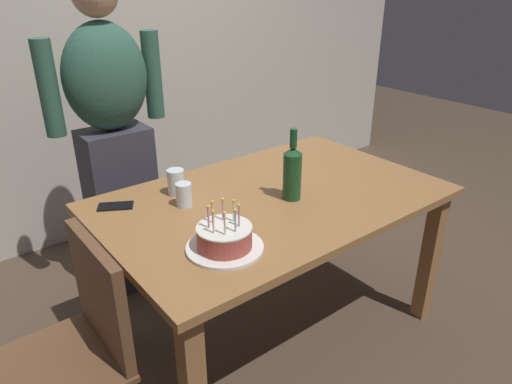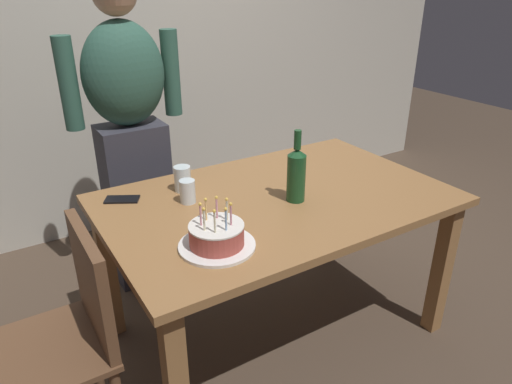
{
  "view_description": "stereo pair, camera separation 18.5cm",
  "coord_description": "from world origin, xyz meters",
  "px_view_note": "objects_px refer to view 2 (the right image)",
  "views": [
    {
      "loc": [
        -1.21,
        -1.42,
        1.63
      ],
      "look_at": [
        -0.17,
        -0.09,
        0.84
      ],
      "focal_mm": 32.76,
      "sensor_mm": 36.0,
      "label": 1
    },
    {
      "loc": [
        -1.06,
        -1.52,
        1.63
      ],
      "look_at": [
        -0.17,
        -0.09,
        0.84
      ],
      "focal_mm": 32.76,
      "sensor_mm": 36.0,
      "label": 2
    }
  ],
  "objects_px": {
    "person_man_bearded": "(131,134)",
    "dining_chair": "(69,331)",
    "wine_bottle": "(296,173)",
    "water_glass_far": "(183,179)",
    "water_glass_near": "(188,191)",
    "cell_phone": "(122,199)",
    "birthday_cake": "(217,237)"
  },
  "relations": [
    {
      "from": "person_man_bearded",
      "to": "dining_chair",
      "type": "distance_m",
      "value": 1.14
    },
    {
      "from": "person_man_bearded",
      "to": "wine_bottle",
      "type": "bearing_deg",
      "value": 116.12
    },
    {
      "from": "water_glass_far",
      "to": "wine_bottle",
      "type": "relative_size",
      "value": 0.37
    },
    {
      "from": "water_glass_far",
      "to": "dining_chair",
      "type": "bearing_deg",
      "value": -147.07
    },
    {
      "from": "water_glass_near",
      "to": "dining_chair",
      "type": "xyz_separation_m",
      "value": [
        -0.59,
        -0.28,
        -0.27
      ]
    },
    {
      "from": "water_glass_far",
      "to": "cell_phone",
      "type": "distance_m",
      "value": 0.28
    },
    {
      "from": "water_glass_near",
      "to": "cell_phone",
      "type": "height_order",
      "value": "water_glass_near"
    },
    {
      "from": "dining_chair",
      "to": "cell_phone",
      "type": "bearing_deg",
      "value": 141.85
    },
    {
      "from": "water_glass_far",
      "to": "dining_chair",
      "type": "xyz_separation_m",
      "value": [
        -0.62,
        -0.4,
        -0.28
      ]
    },
    {
      "from": "birthday_cake",
      "to": "wine_bottle",
      "type": "distance_m",
      "value": 0.5
    },
    {
      "from": "wine_bottle",
      "to": "person_man_bearded",
      "type": "relative_size",
      "value": 0.19
    },
    {
      "from": "wine_bottle",
      "to": "dining_chair",
      "type": "relative_size",
      "value": 0.36
    },
    {
      "from": "birthday_cake",
      "to": "wine_bottle",
      "type": "bearing_deg",
      "value": 19.38
    },
    {
      "from": "water_glass_near",
      "to": "water_glass_far",
      "type": "bearing_deg",
      "value": 75.79
    },
    {
      "from": "water_glass_near",
      "to": "person_man_bearded",
      "type": "distance_m",
      "value": 0.65
    },
    {
      "from": "wine_bottle",
      "to": "person_man_bearded",
      "type": "bearing_deg",
      "value": 116.12
    },
    {
      "from": "birthday_cake",
      "to": "person_man_bearded",
      "type": "bearing_deg",
      "value": 87.88
    },
    {
      "from": "birthday_cake",
      "to": "water_glass_far",
      "type": "height_order",
      "value": "birthday_cake"
    },
    {
      "from": "birthday_cake",
      "to": "wine_bottle",
      "type": "height_order",
      "value": "wine_bottle"
    },
    {
      "from": "cell_phone",
      "to": "person_man_bearded",
      "type": "xyz_separation_m",
      "value": [
        0.21,
        0.48,
        0.13
      ]
    },
    {
      "from": "water_glass_near",
      "to": "cell_phone",
      "type": "bearing_deg",
      "value": 144.53
    },
    {
      "from": "water_glass_far",
      "to": "person_man_bearded",
      "type": "relative_size",
      "value": 0.07
    },
    {
      "from": "water_glass_near",
      "to": "birthday_cake",
      "type": "bearing_deg",
      "value": -99.26
    },
    {
      "from": "water_glass_near",
      "to": "dining_chair",
      "type": "bearing_deg",
      "value": -154.6
    },
    {
      "from": "water_glass_far",
      "to": "wine_bottle",
      "type": "height_order",
      "value": "wine_bottle"
    },
    {
      "from": "water_glass_far",
      "to": "wine_bottle",
      "type": "distance_m",
      "value": 0.51
    },
    {
      "from": "cell_phone",
      "to": "person_man_bearded",
      "type": "bearing_deg",
      "value": 95.92
    },
    {
      "from": "birthday_cake",
      "to": "water_glass_far",
      "type": "relative_size",
      "value": 2.4
    },
    {
      "from": "birthday_cake",
      "to": "wine_bottle",
      "type": "relative_size",
      "value": 0.88
    },
    {
      "from": "water_glass_near",
      "to": "wine_bottle",
      "type": "relative_size",
      "value": 0.32
    },
    {
      "from": "birthday_cake",
      "to": "water_glass_far",
      "type": "xyz_separation_m",
      "value": [
        0.09,
        0.51,
        0.02
      ]
    },
    {
      "from": "birthday_cake",
      "to": "water_glass_near",
      "type": "height_order",
      "value": "birthday_cake"
    }
  ]
}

